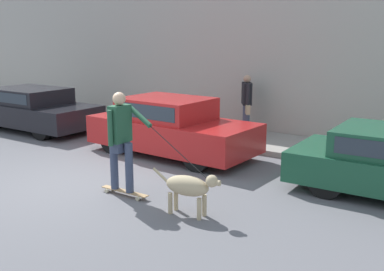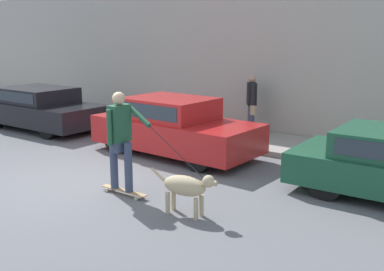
% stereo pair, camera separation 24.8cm
% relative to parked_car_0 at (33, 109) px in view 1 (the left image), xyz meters
% --- Properties ---
extents(ground_plane, '(36.00, 36.00, 0.00)m').
position_rel_parked_car_0_xyz_m(ground_plane, '(4.77, -2.65, -0.60)').
color(ground_plane, slate).
extents(back_wall, '(32.00, 0.30, 4.09)m').
position_rel_parked_car_0_xyz_m(back_wall, '(4.77, 3.18, 1.45)').
color(back_wall, '#ADA89E').
rests_on(back_wall, ground_plane).
extents(sidewalk_curb, '(30.00, 1.93, 0.13)m').
position_rel_parked_car_0_xyz_m(sidewalk_curb, '(4.77, 2.05, -0.53)').
color(sidewalk_curb, gray).
rests_on(sidewalk_curb, ground_plane).
extents(parked_car_0, '(4.03, 1.76, 1.21)m').
position_rel_parked_car_0_xyz_m(parked_car_0, '(0.00, 0.00, 0.00)').
color(parked_car_0, black).
rests_on(parked_car_0, ground_plane).
extents(parked_car_1, '(3.98, 1.81, 1.31)m').
position_rel_parked_car_0_xyz_m(parked_car_1, '(4.98, 0.00, 0.03)').
color(parked_car_1, black).
rests_on(parked_car_1, ground_plane).
extents(dog, '(1.17, 0.38, 0.70)m').
position_rel_parked_car_0_xyz_m(dog, '(7.37, -2.71, -0.14)').
color(dog, tan).
rests_on(dog, ground_plane).
extents(skateboarder, '(2.28, 0.56, 1.78)m').
position_rel_parked_car_0_xyz_m(skateboarder, '(5.93, -2.63, 0.42)').
color(skateboarder, beige).
rests_on(skateboarder, ground_plane).
extents(pedestrian_with_bag, '(0.51, 0.67, 1.55)m').
position_rel_parked_car_0_xyz_m(pedestrian_with_bag, '(5.63, 2.45, 0.38)').
color(pedestrian_with_bag, '#3D4760').
rests_on(pedestrian_with_bag, sidewalk_curb).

